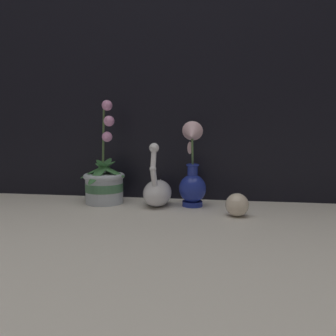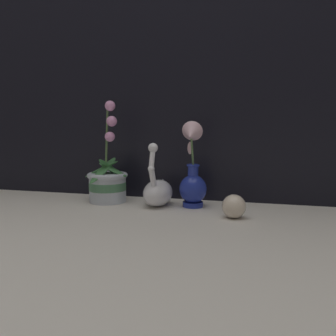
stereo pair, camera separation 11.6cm
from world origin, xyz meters
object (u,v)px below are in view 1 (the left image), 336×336
Objects in this scene: glass_sphere at (237,205)px; blue_vase at (192,178)px; swan_figurine at (157,191)px; orchid_potted_plant at (104,182)px.

blue_vase is at bearing 143.30° from glass_sphere.
swan_figurine is 0.30m from glass_sphere.
swan_figurine is 3.10× the size of glass_sphere.
blue_vase is (0.13, 0.01, 0.05)m from swan_figurine.
blue_vase reaches higher than glass_sphere.
glass_sphere is (0.28, -0.11, -0.02)m from swan_figurine.
blue_vase is 0.20m from glass_sphere.
orchid_potted_plant is 5.15× the size of glass_sphere.
glass_sphere is at bearing -14.37° from orchid_potted_plant.
swan_figurine reaches higher than glass_sphere.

